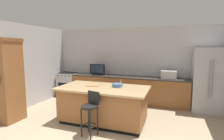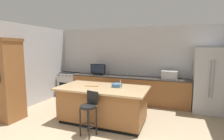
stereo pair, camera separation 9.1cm
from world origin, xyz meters
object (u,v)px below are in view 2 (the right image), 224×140
Objects in this scene: range_oven at (69,84)px; microwave at (169,75)px; cabinet_tower at (7,78)px; tv_monitor at (98,70)px; bar_stool_center at (89,110)px; fruit_bowl at (117,85)px; refrigerator at (209,80)px; cutting_board at (93,85)px; kitchen_island at (103,104)px.

microwave reaches higher than range_oven.
range_oven is 0.43× the size of cabinet_tower.
cabinet_tower is 3.67× the size of tv_monitor.
tv_monitor reaches higher than bar_stool_center.
fruit_bowl reaches higher than bar_stool_center.
range_oven is at bearing -179.98° from microwave.
refrigerator is 7.23× the size of fruit_bowl.
fruit_bowl is 0.74× the size of cutting_board.
cutting_board is (-0.33, 0.08, 0.46)m from kitchen_island.
refrigerator is 2.82m from fruit_bowl.
refrigerator is at bearing 26.70° from cabinet_tower.
tv_monitor is at bearing 118.57° from kitchen_island.
cabinet_tower reaches higher than bar_stool_center.
cutting_board is at bearing 165.83° from kitchen_island.
bar_stool_center is 3.62× the size of fruit_bowl.
kitchen_island is at bearing 17.35° from cabinet_tower.
fruit_bowl is at bearing -51.58° from tv_monitor.
refrigerator is at bearing 56.52° from bar_stool_center.
tv_monitor is 2.11m from fruit_bowl.
range_oven is at bearing 144.06° from bar_stool_center.
range_oven is at bearing 137.69° from cutting_board.
tv_monitor reaches higher than microwave.
bar_stool_center is at bearing -109.84° from fruit_bowl.
refrigerator is 5.62m from cabinet_tower.
range_oven is 3.84m from microwave.
refrigerator is at bearing -0.88° from range_oven.
cabinet_tower is 2.45m from bar_stool_center.
microwave reaches higher than kitchen_island.
tv_monitor is at bearing -2.25° from range_oven.
microwave is 0.82× the size of tv_monitor.
bar_stool_center is 0.95m from cutting_board.
kitchen_island is 2.58m from cabinet_tower.
microwave is at bearing 176.04° from refrigerator.
bar_stool_center is at bearing -120.27° from microwave.
refrigerator reaches higher than kitchen_island.
kitchen_island is 1.05× the size of cabinet_tower.
microwave is at bearing 72.45° from bar_stool_center.
tv_monitor reaches higher than range_oven.
kitchen_island is 6.29× the size of cutting_board.
cutting_board is at bearing -69.15° from tv_monitor.
microwave reaches higher than cutting_board.
fruit_bowl is at bearing 24.71° from kitchen_island.
kitchen_island is 0.75m from bar_stool_center.
tv_monitor is at bearing 179.60° from refrigerator.
cutting_board reaches higher than range_oven.
tv_monitor is (-2.50, -0.05, 0.06)m from microwave.
cabinet_tower is 4.70m from microwave.
cutting_board is at bearing -42.31° from range_oven.
range_oven is 1.59× the size of tv_monitor.
tv_monitor is 1.62× the size of cutting_board.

